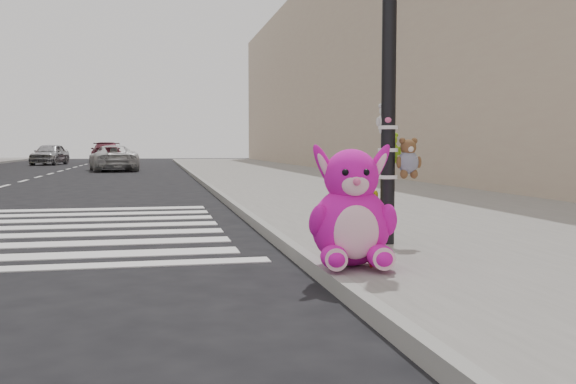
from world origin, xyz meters
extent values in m
plane|color=black|center=(0.00, 0.00, 0.00)|extent=(120.00, 120.00, 0.00)
cube|color=slate|center=(5.00, 10.00, 0.07)|extent=(7.00, 80.00, 0.14)
cube|color=gray|center=(1.55, 10.00, 0.07)|extent=(0.12, 80.00, 0.15)
cube|color=tan|center=(10.50, 20.00, 5.00)|extent=(5.00, 60.00, 10.00)
cylinder|color=black|center=(2.60, 1.80, 2.14)|extent=(0.16, 0.16, 4.00)
cylinder|color=white|center=(2.60, 1.80, 0.89)|extent=(0.22, 0.22, 0.04)
cylinder|color=white|center=(2.60, 1.80, 1.19)|extent=(0.22, 0.22, 0.04)
cylinder|color=white|center=(2.60, 1.80, 1.44)|extent=(0.22, 0.22, 0.04)
ellipsoid|color=#E112B0|center=(1.56, 0.31, 0.24)|extent=(0.28, 0.41, 0.21)
ellipsoid|color=#E112B0|center=(1.96, 0.26, 0.24)|extent=(0.28, 0.41, 0.21)
ellipsoid|color=#E112B0|center=(1.80, 0.60, 0.50)|extent=(0.80, 0.70, 0.73)
ellipsoid|color=#F9BFD1|center=(1.77, 0.35, 0.48)|extent=(0.42, 0.19, 0.48)
sphere|color=#E112B0|center=(1.80, 0.60, 0.96)|extent=(0.56, 0.56, 0.50)
ellipsoid|color=#E112B0|center=(1.58, 0.65, 1.03)|extent=(0.36, 0.14, 0.50)
ellipsoid|color=#E112B0|center=(2.03, 0.60, 1.03)|extent=(0.36, 0.14, 0.50)
imported|color=silver|center=(-1.98, 27.93, 0.63)|extent=(2.76, 4.80, 1.26)
imported|color=maroon|center=(-3.50, 44.32, 0.76)|extent=(2.58, 5.38, 1.51)
imported|color=#A8A8AD|center=(-6.68, 39.28, 0.70)|extent=(2.26, 4.34, 1.41)
camera|label=1|loc=(0.06, -4.98, 1.24)|focal=40.00mm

